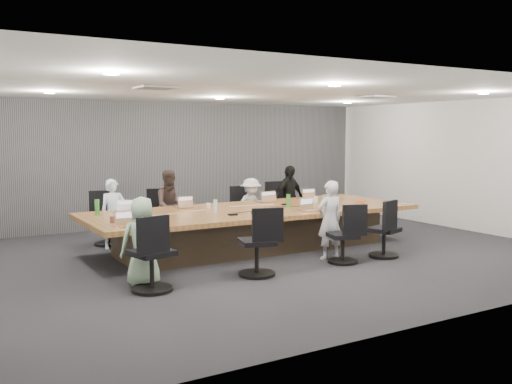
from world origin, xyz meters
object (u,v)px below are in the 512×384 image
conference_table (253,227)px  laptop_2 (265,201)px  snack_packet (361,201)px  stapler (256,212)px  laptop_1 (183,207)px  person_1 (171,206)px  chair_5 (257,247)px  laptop_6 (310,211)px  person_0 (113,214)px  person_6 (330,220)px  canvas_bag (329,198)px  bottle_green_left (97,207)px  laptop_4 (130,226)px  chair_7 (384,234)px  chair_2 (243,215)px  person_2 (251,206)px  chair_6 (343,240)px  mug_brown (113,219)px  chair_0 (108,223)px  bottle_clear (215,206)px  bottle_green_right (288,201)px  person_4 (142,241)px  person_3 (289,198)px  chair_4 (152,259)px  laptop_0 (122,211)px  chair_1 (165,220)px  laptop_3 (304,198)px  chair_3 (280,209)px

conference_table → laptop_2: bearing=47.5°
snack_packet → stapler: bearing=-172.5°
laptop_1 → person_1: bearing=-92.0°
chair_5 → laptop_6: chair_5 is taller
chair_5 → person_0: 3.30m
person_6 → canvas_bag: 1.92m
bottle_green_left → laptop_4: bearing=-85.7°
chair_7 → canvas_bag: 1.94m
chair_2 → laptop_1: bearing=24.1°
chair_2 → person_2: bearing=87.0°
chair_6 → person_0: 4.18m
laptop_4 → stapler: bearing=14.0°
conference_table → person_0: bearing=148.0°
chair_5 → stapler: size_ratio=5.51×
mug_brown → canvas_bag: size_ratio=0.41×
conference_table → canvas_bag: bearing=5.4°
chair_0 → bottle_clear: bottle_clear is taller
chair_0 → bottle_green_right: (2.79, -1.88, 0.45)m
conference_table → chair_0: size_ratio=7.28×
laptop_6 → stapler: (-1.00, 0.18, 0.02)m
chair_7 → person_4: (-4.12, 0.35, 0.23)m
person_2 → bottle_green_right: 1.56m
chair_2 → chair_5: size_ratio=0.86×
laptop_4 → bottle_clear: bearing=30.5°
bottle_green_left → person_6: bearing=-30.0°
chair_0 → chair_2: 2.89m
chair_5 → person_3: person_3 is taller
chair_4 → person_2: 4.48m
chair_2 → chair_6: bearing=86.3°
laptop_0 → person_0: bearing=-77.2°
person_1 → bottle_clear: 1.52m
laptop_2 → mug_brown: mug_brown is taller
conference_table → snack_packet: 2.32m
bottle_green_right → stapler: size_ratio=1.60×
snack_packet → chair_7: bearing=-116.5°
chair_1 → person_3: person_3 is taller
chair_4 → stapler: chair_4 is taller
snack_packet → chair_0: bearing=155.9°
chair_5 → person_2: person_2 is taller
chair_6 → person_1: (-1.72, 3.05, 0.32)m
chair_7 → laptop_4: chair_7 is taller
chair_2 → snack_packet: snack_packet is taller
laptop_0 → chair_5: bearing=129.0°
conference_table → person_0: person_0 is taller
chair_5 → laptop_3: bearing=59.0°
chair_1 → person_0: (-1.12, -0.35, 0.24)m
chair_1 → laptop_2: chair_1 is taller
laptop_0 → laptop_2: 2.89m
laptop_4 → snack_packet: size_ratio=1.66×
chair_3 → chair_7: 3.40m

